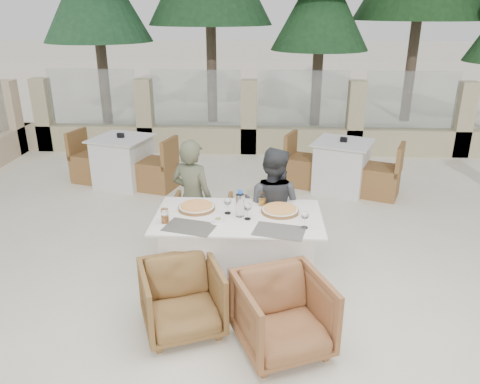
# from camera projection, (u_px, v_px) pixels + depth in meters

# --- Properties ---
(ground) EXTENTS (80.00, 80.00, 0.00)m
(ground) POSITION_uv_depth(u_px,v_px,m) (231.00, 288.00, 4.70)
(ground) COLOR silver
(ground) RESTS_ON ground
(sand_patch) EXTENTS (30.00, 16.00, 0.01)m
(sand_patch) POSITION_uv_depth(u_px,v_px,m) (258.00, 83.00, 17.71)
(sand_patch) COLOR #F5E5C8
(sand_patch) RESTS_ON ground
(perimeter_wall_far) EXTENTS (10.00, 0.34, 1.60)m
(perimeter_wall_far) POSITION_uv_depth(u_px,v_px,m) (249.00, 112.00, 8.87)
(perimeter_wall_far) COLOR tan
(perimeter_wall_far) RESTS_ON ground
(pine_far_left) EXTENTS (2.42, 2.42, 5.50)m
(pine_far_left) POSITION_uv_depth(u_px,v_px,m) (96.00, 3.00, 10.38)
(pine_far_left) COLOR #214F2B
(pine_far_left) RESTS_ON ground
(pine_centre) EXTENTS (2.20, 2.20, 5.00)m
(pine_centre) POSITION_uv_depth(u_px,v_px,m) (321.00, 15.00, 10.41)
(pine_centre) COLOR #1F4823
(pine_centre) RESTS_ON ground
(dining_table) EXTENTS (1.60, 0.90, 0.77)m
(dining_table) POSITION_uv_depth(u_px,v_px,m) (238.00, 251.00, 4.62)
(dining_table) COLOR white
(dining_table) RESTS_ON ground
(placemat_near_left) EXTENTS (0.51, 0.40, 0.00)m
(placemat_near_left) POSITION_uv_depth(u_px,v_px,m) (190.00, 227.00, 4.25)
(placemat_near_left) COLOR #514D45
(placemat_near_left) RESTS_ON dining_table
(placemat_near_right) EXTENTS (0.51, 0.39, 0.00)m
(placemat_near_right) POSITION_uv_depth(u_px,v_px,m) (279.00, 231.00, 4.17)
(placemat_near_right) COLOR #5A544D
(placemat_near_right) RESTS_ON dining_table
(pizza_left) EXTENTS (0.41, 0.41, 0.05)m
(pizza_left) POSITION_uv_depth(u_px,v_px,m) (197.00, 207.00, 4.62)
(pizza_left) COLOR orange
(pizza_left) RESTS_ON dining_table
(pizza_right) EXTENTS (0.48, 0.48, 0.05)m
(pizza_right) POSITION_uv_depth(u_px,v_px,m) (280.00, 210.00, 4.55)
(pizza_right) COLOR orange
(pizza_right) RESTS_ON dining_table
(water_bottle) EXTENTS (0.10, 0.10, 0.27)m
(water_bottle) POSITION_uv_depth(u_px,v_px,m) (240.00, 203.00, 4.42)
(water_bottle) COLOR #B6DAF0
(water_bottle) RESTS_ON dining_table
(wine_glass_centre) EXTENTS (0.10, 0.10, 0.18)m
(wine_glass_centre) POSITION_uv_depth(u_px,v_px,m) (228.00, 205.00, 4.50)
(wine_glass_centre) COLOR white
(wine_glass_centre) RESTS_ON dining_table
(wine_glass_near) EXTENTS (0.08, 0.08, 0.18)m
(wine_glass_near) POSITION_uv_depth(u_px,v_px,m) (248.00, 210.00, 4.38)
(wine_glass_near) COLOR white
(wine_glass_near) RESTS_ON dining_table
(wine_glass_corner) EXTENTS (0.10, 0.10, 0.18)m
(wine_glass_corner) POSITION_uv_depth(u_px,v_px,m) (305.00, 219.00, 4.20)
(wine_glass_corner) COLOR white
(wine_glass_corner) RESTS_ON dining_table
(beer_glass_left) EXTENTS (0.07, 0.07, 0.14)m
(beer_glass_left) POSITION_uv_depth(u_px,v_px,m) (165.00, 216.00, 4.32)
(beer_glass_left) COLOR orange
(beer_glass_left) RESTS_ON dining_table
(beer_glass_right) EXTENTS (0.10, 0.10, 0.15)m
(beer_glass_right) POSITION_uv_depth(u_px,v_px,m) (262.00, 199.00, 4.70)
(beer_glass_right) COLOR orange
(beer_glass_right) RESTS_ON dining_table
(olive_dish) EXTENTS (0.14, 0.14, 0.04)m
(olive_dish) POSITION_uv_depth(u_px,v_px,m) (218.00, 220.00, 4.34)
(olive_dish) COLOR white
(olive_dish) RESTS_ON dining_table
(armchair_far_left) EXTENTS (0.68, 0.70, 0.63)m
(armchair_far_left) POSITION_uv_depth(u_px,v_px,m) (202.00, 224.00, 5.38)
(armchair_far_left) COLOR brown
(armchair_far_left) RESTS_ON ground
(armchair_far_right) EXTENTS (0.83, 0.84, 0.58)m
(armchair_far_right) POSITION_uv_depth(u_px,v_px,m) (265.00, 234.00, 5.19)
(armchair_far_right) COLOR brown
(armchair_far_right) RESTS_ON ground
(armchair_near_left) EXTENTS (0.86, 0.87, 0.61)m
(armchair_near_left) POSITION_uv_depth(u_px,v_px,m) (182.00, 298.00, 4.01)
(armchair_near_left) COLOR brown
(armchair_near_left) RESTS_ON ground
(armchair_near_right) EXTENTS (0.91, 0.92, 0.64)m
(armchair_near_right) POSITION_uv_depth(u_px,v_px,m) (283.00, 315.00, 3.76)
(armchair_near_right) COLOR brown
(armchair_near_right) RESTS_ON ground
(diner_left) EXTENTS (0.58, 0.49, 1.35)m
(diner_left) POSITION_uv_depth(u_px,v_px,m) (193.00, 199.00, 5.12)
(diner_left) COLOR #54573F
(diner_left) RESTS_ON ground
(diner_right) EXTENTS (0.77, 0.69, 1.32)m
(diner_right) POSITION_uv_depth(u_px,v_px,m) (272.00, 208.00, 4.94)
(diner_right) COLOR #393B3E
(diner_right) RESTS_ON ground
(bg_table_a) EXTENTS (1.80, 1.23, 0.77)m
(bg_table_a) POSITION_uv_depth(u_px,v_px,m) (123.00, 161.00, 7.35)
(bg_table_a) COLOR silver
(bg_table_a) RESTS_ON ground
(bg_table_b) EXTENTS (1.83, 1.37, 0.77)m
(bg_table_b) POSITION_uv_depth(u_px,v_px,m) (342.00, 166.00, 7.12)
(bg_table_b) COLOR silver
(bg_table_b) RESTS_ON ground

